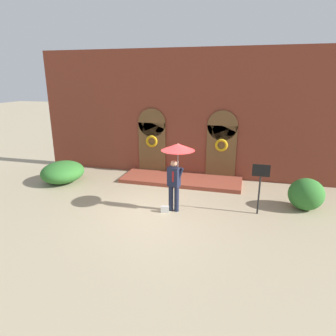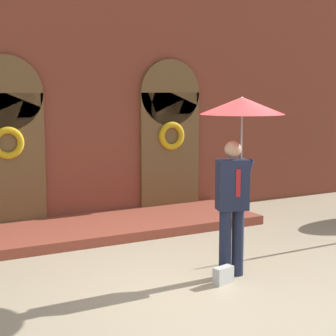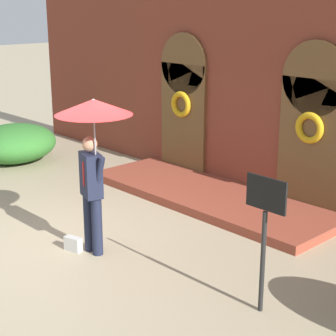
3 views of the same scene
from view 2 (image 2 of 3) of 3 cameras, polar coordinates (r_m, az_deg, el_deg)
ground_plane at (r=7.38m, az=3.87°, el=-11.47°), size 80.00×80.00×0.00m
building_facade at (r=10.71m, az=-8.07°, el=9.07°), size 14.00×2.30×5.60m
person_with_umbrella at (r=7.31m, az=7.28°, el=3.65°), size 1.10×1.10×2.36m
handbag at (r=7.31m, az=5.64°, el=-10.79°), size 0.30×0.19×0.22m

